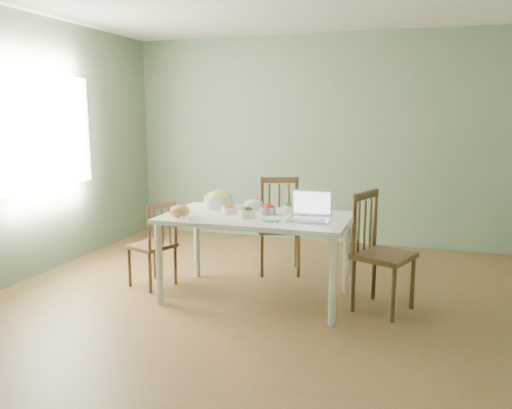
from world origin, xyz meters
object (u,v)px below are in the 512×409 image
(chair_far, at_px, (280,226))
(dining_table, at_px, (256,257))
(chair_left, at_px, (152,243))
(bread_boule, at_px, (180,211))
(bowl_squash, at_px, (218,199))
(chair_right, at_px, (384,253))
(laptop, at_px, (309,206))

(chair_far, bearing_deg, dining_table, -107.18)
(chair_left, height_order, bread_boule, bread_boule)
(bowl_squash, bearing_deg, chair_far, 50.69)
(chair_left, xyz_separation_m, bread_boule, (0.47, -0.32, 0.41))
(chair_far, height_order, chair_right, chair_right)
(dining_table, distance_m, bowl_squash, 0.72)
(chair_right, bearing_deg, chair_left, 112.37)
(chair_right, height_order, laptop, laptop)
(chair_left, distance_m, laptop, 1.67)
(bread_boule, bearing_deg, chair_left, 146.11)
(dining_table, distance_m, laptop, 0.73)
(chair_left, bearing_deg, chair_right, 111.11)
(chair_far, distance_m, bowl_squash, 0.83)
(chair_far, relative_size, bowl_squash, 3.61)
(dining_table, xyz_separation_m, laptop, (0.51, -0.09, 0.52))
(bread_boule, bearing_deg, bowl_squash, 75.09)
(chair_right, bearing_deg, laptop, 123.57)
(laptop, bearing_deg, chair_far, 116.82)
(chair_far, xyz_separation_m, chair_left, (-1.09, -0.81, -0.07))
(bread_boule, bearing_deg, dining_table, 25.51)
(chair_left, distance_m, bowl_squash, 0.79)
(chair_far, height_order, bread_boule, chair_far)
(chair_left, xyz_separation_m, bowl_squash, (0.62, 0.24, 0.43))
(dining_table, bearing_deg, chair_left, 178.93)
(chair_far, height_order, chair_left, chair_far)
(dining_table, xyz_separation_m, chair_far, (0.00, 0.83, 0.11))
(bowl_squash, bearing_deg, chair_left, -159.11)
(chair_left, bearing_deg, chair_far, 147.17)
(chair_right, distance_m, laptop, 0.76)
(laptop, bearing_deg, chair_left, 174.20)
(bowl_squash, relative_size, laptop, 0.78)
(laptop, bearing_deg, bread_boule, -171.47)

